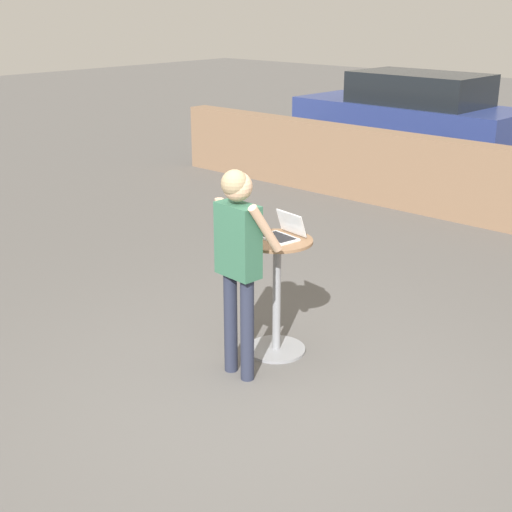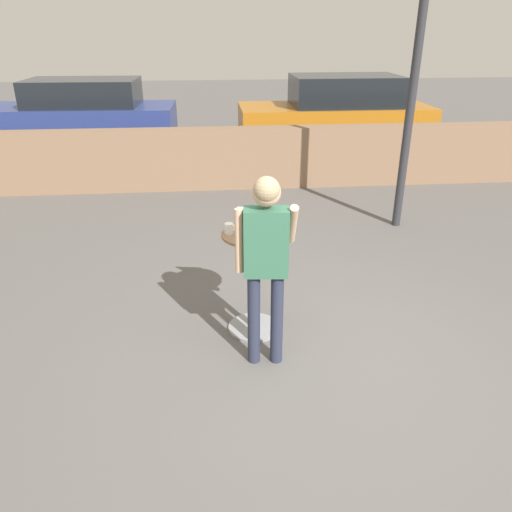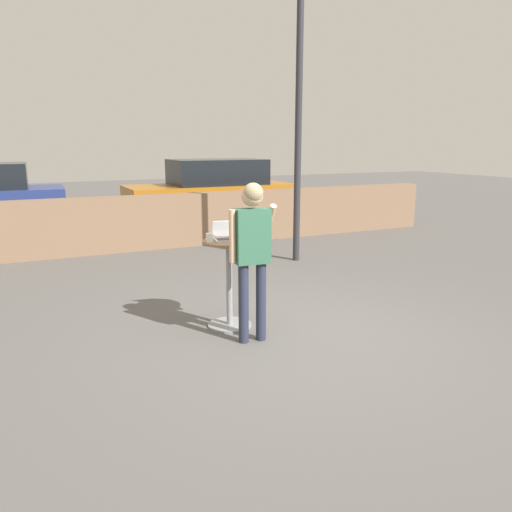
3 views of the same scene
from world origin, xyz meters
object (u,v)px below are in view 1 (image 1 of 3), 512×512
(coffee_mug, at_px, (258,228))
(parked_car_near_street, at_px, (410,116))
(cafe_table, at_px, (277,290))
(standing_person, at_px, (238,249))
(laptop, at_px, (283,233))

(coffee_mug, distance_m, parked_car_near_street, 8.26)
(cafe_table, bearing_deg, standing_person, -84.55)
(cafe_table, height_order, coffee_mug, coffee_mug)
(laptop, relative_size, coffee_mug, 3.00)
(standing_person, bearing_deg, cafe_table, 95.45)
(coffee_mug, bearing_deg, standing_person, -62.85)
(cafe_table, xyz_separation_m, parked_car_near_street, (-3.28, 7.68, 0.28))
(laptop, relative_size, standing_person, 0.21)
(standing_person, bearing_deg, parked_car_near_street, 112.10)
(coffee_mug, relative_size, parked_car_near_street, 0.03)
(laptop, distance_m, standing_person, 0.59)
(laptop, bearing_deg, cafe_table, -97.38)
(cafe_table, relative_size, standing_person, 0.60)
(coffee_mug, bearing_deg, laptop, 11.71)
(standing_person, relative_size, parked_car_near_street, 0.39)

